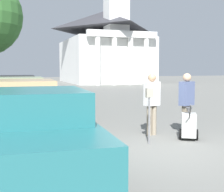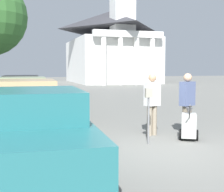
{
  "view_description": "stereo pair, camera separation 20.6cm",
  "coord_description": "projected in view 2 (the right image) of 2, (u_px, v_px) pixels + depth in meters",
  "views": [
    {
      "loc": [
        -3.23,
        -6.13,
        1.83
      ],
      "look_at": [
        -0.59,
        1.64,
        1.1
      ],
      "focal_mm": 50.0,
      "sensor_mm": 36.0,
      "label": 1
    },
    {
      "loc": [
        -3.04,
        -6.2,
        1.83
      ],
      "look_at": [
        -0.59,
        1.64,
        1.1
      ],
      "focal_mm": 50.0,
      "sensor_mm": 36.0,
      "label": 2
    }
  ],
  "objects": [
    {
      "name": "parked_car_tan",
      "position": [
        26.0,
        107.0,
        9.08
      ],
      "size": [
        2.2,
        5.17,
        1.5
      ],
      "rotation": [
        0.0,
        0.0,
        -0.05
      ],
      "color": "tan",
      "rests_on": "ground_plane"
    },
    {
      "name": "ground_plane",
      "position": [
        159.0,
        151.0,
        6.96
      ],
      "size": [
        120.0,
        120.0,
        0.0
      ],
      "primitive_type": "plane",
      "color": "slate"
    },
    {
      "name": "church",
      "position": [
        111.0,
        43.0,
        40.4
      ],
      "size": [
        9.69,
        14.07,
        20.29
      ],
      "color": "white",
      "rests_on": "ground_plane"
    },
    {
      "name": "equipment_cart",
      "position": [
        189.0,
        125.0,
        7.92
      ],
      "size": [
        0.67,
        0.95,
        1.0
      ],
      "rotation": [
        0.0,
        0.0,
        -0.52
      ],
      "color": "#B2B2AD",
      "rests_on": "ground_plane"
    },
    {
      "name": "person_worker",
      "position": [
        152.0,
        100.0,
        8.46
      ],
      "size": [
        0.46,
        0.32,
        1.69
      ],
      "rotation": [
        0.0,
        0.0,
        3.41
      ],
      "color": "gray",
      "rests_on": "ground_plane"
    },
    {
      "name": "parked_car_black",
      "position": [
        22.0,
        92.0,
        15.05
      ],
      "size": [
        2.11,
        5.31,
        1.49
      ],
      "rotation": [
        0.0,
        0.0,
        -0.05
      ],
      "color": "black",
      "rests_on": "ground_plane"
    },
    {
      "name": "parked_car_sage",
      "position": [
        23.0,
        98.0,
        11.89
      ],
      "size": [
        2.16,
        4.82,
        1.5
      ],
      "rotation": [
        0.0,
        0.0,
        -0.05
      ],
      "color": "gray",
      "rests_on": "ground_plane"
    },
    {
      "name": "parked_car_teal",
      "position": [
        33.0,
        130.0,
        5.76
      ],
      "size": [
        2.28,
        5.03,
        1.46
      ],
      "rotation": [
        0.0,
        0.0,
        -0.05
      ],
      "color": "#23666B",
      "rests_on": "ground_plane"
    },
    {
      "name": "person_supervisor",
      "position": [
        187.0,
        100.0,
        8.44
      ],
      "size": [
        0.47,
        0.35,
        1.7
      ],
      "rotation": [
        0.0,
        0.0,
        3.5
      ],
      "color": "#665B4C",
      "rests_on": "ground_plane"
    },
    {
      "name": "parking_meter",
      "position": [
        149.0,
        105.0,
        7.47
      ],
      "size": [
        0.18,
        0.09,
        1.36
      ],
      "color": "slate",
      "rests_on": "ground_plane"
    }
  ]
}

